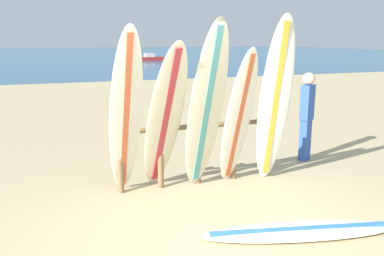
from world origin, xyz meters
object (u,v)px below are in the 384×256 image
(surfboard_rack, at_px, (198,144))
(surfboard_leaning_left, at_px, (165,120))
(surfboard_leaning_center, at_px, (238,118))
(surfboard_leaning_far_left, at_px, (126,115))
(beachgoer_standing, at_px, (307,113))
(surfboard_leaning_center_right, at_px, (275,102))
(small_boat_offshore, at_px, (149,58))
(surfboard_leaning_center_left, at_px, (206,109))
(surfboard_lying_on_sand, at_px, (301,231))

(surfboard_rack, relative_size, surfboard_leaning_left, 1.14)
(surfboard_leaning_left, xyz_separation_m, surfboard_leaning_center, (1.16, -0.04, -0.05))
(surfboard_leaning_far_left, xyz_separation_m, beachgoer_standing, (3.54, 0.77, -0.32))
(surfboard_leaning_center_right, xyz_separation_m, beachgoer_standing, (1.26, 0.91, -0.40))
(surfboard_leaning_far_left, xyz_separation_m, small_boat_offshore, (9.16, 36.01, -0.98))
(surfboard_leaning_left, relative_size, surfboard_leaning_center_left, 0.89)
(surfboard_leaning_center_left, xyz_separation_m, surfboard_leaning_center, (0.57, 0.09, -0.20))
(surfboard_leaning_left, relative_size, small_boat_offshore, 0.79)
(surfboard_leaning_center, height_order, small_boat_offshore, surfboard_leaning_center)
(surfboard_rack, bearing_deg, beachgoer_standing, 11.73)
(surfboard_leaning_left, distance_m, small_boat_offshore, 37.03)
(surfboard_leaning_center, distance_m, surfboard_leaning_center_right, 0.62)
(surfboard_leaning_center_left, bearing_deg, surfboard_leaning_far_left, 173.64)
(surfboard_rack, relative_size, surfboard_leaning_center_right, 0.98)
(surfboard_leaning_left, bearing_deg, surfboard_lying_on_sand, -56.34)
(surfboard_leaning_left, relative_size, beachgoer_standing, 1.36)
(surfboard_rack, distance_m, surfboard_leaning_left, 0.84)
(surfboard_lying_on_sand, relative_size, small_boat_offshore, 0.85)
(surfboard_leaning_far_left, distance_m, surfboard_leaning_left, 0.57)
(beachgoer_standing, height_order, small_boat_offshore, beachgoer_standing)
(surfboard_leaning_far_left, xyz_separation_m, surfboard_leaning_center_right, (2.28, -0.14, 0.08))
(surfboard_leaning_center_left, xyz_separation_m, surfboard_leaning_center_right, (1.13, -0.01, 0.03))
(surfboard_leaning_center_right, distance_m, beachgoer_standing, 1.60)
(beachgoer_standing, bearing_deg, surfboard_leaning_far_left, -167.73)
(surfboard_leaning_center, bearing_deg, small_boat_offshore, 78.33)
(surfboard_leaning_far_left, bearing_deg, surfboard_leaning_center, -1.22)
(surfboard_lying_on_sand, relative_size, beachgoer_standing, 1.47)
(surfboard_leaning_center_left, distance_m, small_boat_offshore, 37.03)
(surfboard_lying_on_sand, xyz_separation_m, beachgoer_standing, (1.81, 2.53, 0.88))
(surfboard_leaning_center_right, xyz_separation_m, small_boat_offshore, (6.88, 36.15, -1.07))
(surfboard_leaning_center_left, xyz_separation_m, small_boat_offshore, (8.01, 36.13, -1.03))
(surfboard_rack, height_order, surfboard_leaning_left, surfboard_leaning_left)
(surfboard_rack, xyz_separation_m, surfboard_leaning_center_right, (1.10, -0.42, 0.67))
(beachgoer_standing, bearing_deg, surfboard_rack, -168.27)
(surfboard_leaning_left, bearing_deg, surfboard_leaning_center_right, -4.67)
(surfboard_leaning_center_left, bearing_deg, surfboard_rack, 84.91)
(surfboard_lying_on_sand, height_order, beachgoer_standing, beachgoer_standing)
(surfboard_rack, relative_size, surfboard_leaning_center, 1.19)
(surfboard_rack, bearing_deg, surfboard_leaning_center_right, -21.07)
(surfboard_rack, bearing_deg, surfboard_leaning_center, -30.87)
(beachgoer_standing, xyz_separation_m, small_boat_offshore, (5.62, 35.24, -0.66))
(surfboard_leaning_left, distance_m, surfboard_leaning_center_left, 0.62)
(surfboard_leaning_left, height_order, surfboard_leaning_center_right, surfboard_leaning_center_right)
(surfboard_leaning_center_right, bearing_deg, surfboard_lying_on_sand, -108.81)
(surfboard_leaning_center, distance_m, small_boat_offshore, 36.81)
(surfboard_rack, distance_m, surfboard_leaning_center, 0.76)
(surfboard_leaning_far_left, relative_size, surfboard_lying_on_sand, 1.01)
(surfboard_leaning_center, bearing_deg, beachgoer_standing, 23.90)
(surfboard_leaning_center, relative_size, small_boat_offshore, 0.75)
(surfboard_leaning_far_left, height_order, surfboard_leaning_center_left, surfboard_leaning_center_left)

